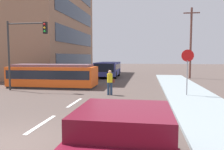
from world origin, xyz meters
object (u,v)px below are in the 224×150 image
Objects in this scene: pedestrian_crossing at (110,81)px; traffic_light_mast at (24,42)px; streetcar_tram at (53,75)px; city_bus at (108,69)px; utility_pole_mid at (191,42)px; stop_sign at (187,63)px.

traffic_light_mast is at bearing 172.55° from pedestrian_crossing.
streetcar_tram is 6.11m from pedestrian_crossing.
streetcar_tram is 1.25× the size of city_bus.
pedestrian_crossing is (2.31, -12.44, -0.12)m from city_bus.
stop_sign is at bearing -101.19° from utility_pole_mid.
city_bus is 10.27m from utility_pole_mid.
city_bus is 1.11× the size of traffic_light_mast.
utility_pole_mid is (9.76, 0.10, 3.20)m from city_bus.
utility_pole_mid is at bearing 59.28° from pedestrian_crossing.
city_bus is 3.45× the size of pedestrian_crossing.
utility_pole_mid is at bearing 39.57° from traffic_light_mast.
stop_sign is at bearing -59.84° from city_bus.
city_bus is at bearing 69.34° from traffic_light_mast.
streetcar_tram is 0.89× the size of utility_pole_mid.
city_bus is 2.00× the size of stop_sign.
stop_sign is (4.96, -0.06, 1.25)m from pedestrian_crossing.
city_bus is 14.50m from stop_sign.
streetcar_tram is 4.33× the size of pedestrian_crossing.
city_bus is 12.63m from traffic_light_mast.
stop_sign is at bearing -16.41° from streetcar_tram.
pedestrian_crossing is 0.58× the size of stop_sign.
traffic_light_mast is (-1.33, -2.09, 2.67)m from streetcar_tram.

